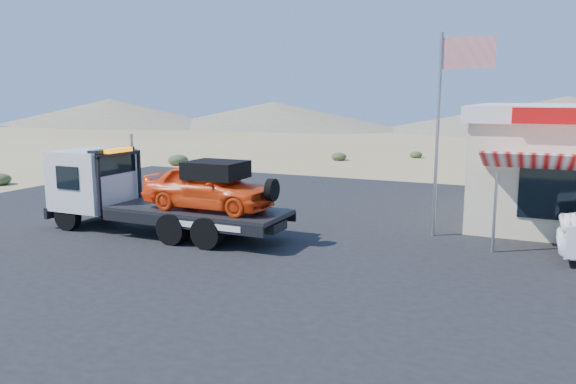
# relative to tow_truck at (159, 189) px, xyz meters

# --- Properties ---
(ground) EXTENTS (120.00, 120.00, 0.00)m
(ground) POSITION_rel_tow_truck_xyz_m (3.08, -1.37, -1.39)
(ground) COLOR #977D56
(ground) RESTS_ON ground
(asphalt_lot) EXTENTS (32.00, 24.00, 0.02)m
(asphalt_lot) POSITION_rel_tow_truck_xyz_m (5.08, 1.63, -1.38)
(asphalt_lot) COLOR black
(asphalt_lot) RESTS_ON ground
(tow_truck) EXTENTS (7.73, 2.29, 2.58)m
(tow_truck) POSITION_rel_tow_truck_xyz_m (0.00, 0.00, 0.00)
(tow_truck) COLOR black
(tow_truck) RESTS_ON asphalt_lot
(flagpole) EXTENTS (1.55, 0.10, 6.00)m
(flagpole) POSITION_rel_tow_truck_xyz_m (8.02, 3.13, 2.37)
(flagpole) COLOR #99999E
(flagpole) RESTS_ON asphalt_lot
(desert_scrub) EXTENTS (23.02, 37.14, 0.68)m
(desert_scrub) POSITION_rel_tow_truck_xyz_m (-10.18, 8.01, -1.11)
(desert_scrub) COLOR #354324
(desert_scrub) RESTS_ON ground
(distant_hills) EXTENTS (126.00, 48.00, 4.20)m
(distant_hills) POSITION_rel_tow_truck_xyz_m (-6.69, 53.77, 0.49)
(distant_hills) COLOR #726B59
(distant_hills) RESTS_ON ground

